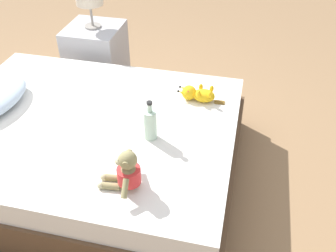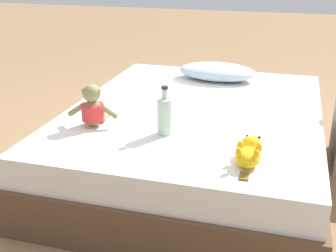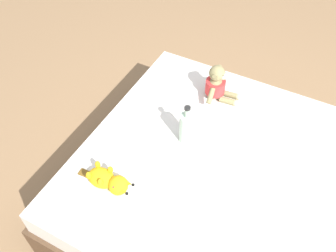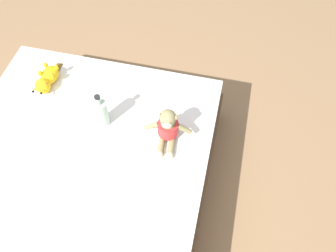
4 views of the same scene
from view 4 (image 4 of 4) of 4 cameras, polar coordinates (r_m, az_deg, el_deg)
The scene contains 5 objects.
ground_plane at distance 2.36m, azimuth -14.13°, elevation -13.68°, with size 16.00×16.00×0.00m, color #93704C.
bed at distance 2.17m, azimuth -15.28°, elevation -11.83°, with size 1.52×1.95×0.42m.
plush_monkey at distance 1.97m, azimuth -0.04°, elevation -0.32°, with size 0.29×0.24×0.24m.
plush_yellow_creature at distance 2.39m, azimuth -19.65°, elevation 7.38°, with size 0.11×0.33×0.10m.
glass_bottle at distance 2.06m, azimuth -11.08°, elevation 2.20°, with size 0.08×0.08×0.26m.
Camera 4 is at (-0.71, 0.60, 2.17)m, focal length 36.36 mm.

